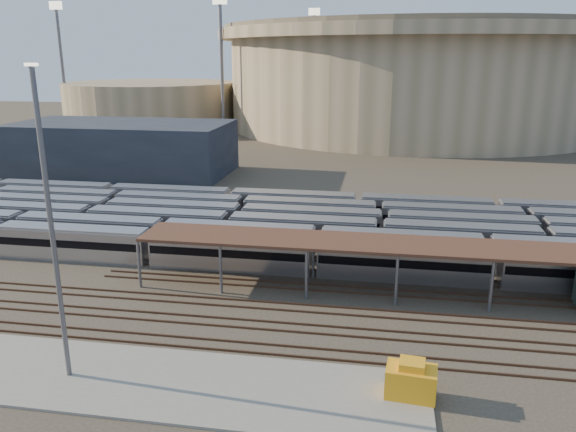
# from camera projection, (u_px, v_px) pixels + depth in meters

# --- Properties ---
(ground) EXTENTS (420.00, 420.00, 0.00)m
(ground) POSITION_uv_depth(u_px,v_px,m) (212.00, 298.00, 55.07)
(ground) COLOR #383026
(ground) RESTS_ON ground
(apron) EXTENTS (50.00, 9.00, 0.20)m
(apron) POSITION_uv_depth(u_px,v_px,m) (88.00, 375.00, 41.64)
(apron) COLOR gray
(apron) RESTS_ON ground
(subway_trains) EXTENTS (130.96, 23.90, 3.60)m
(subway_trains) POSITION_uv_depth(u_px,v_px,m) (235.00, 224.00, 72.48)
(subway_trains) COLOR #A8A7AC
(subway_trains) RESTS_ON ground
(inspection_shed) EXTENTS (60.30, 6.00, 5.30)m
(inspection_shed) POSITION_uv_depth(u_px,v_px,m) (443.00, 249.00, 53.96)
(inspection_shed) COLOR slate
(inspection_shed) RESTS_ON ground
(empty_tracks) EXTENTS (170.00, 9.62, 0.18)m
(empty_tracks) POSITION_uv_depth(u_px,v_px,m) (196.00, 320.00, 50.31)
(empty_tracks) COLOR #4C3323
(empty_tracks) RESTS_ON ground
(stadium) EXTENTS (124.00, 124.00, 32.50)m
(stadium) POSITION_uv_depth(u_px,v_px,m) (415.00, 75.00, 179.06)
(stadium) COLOR tan
(stadium) RESTS_ON ground
(secondary_arena) EXTENTS (56.00, 56.00, 14.00)m
(secondary_arena) POSITION_uv_depth(u_px,v_px,m) (152.00, 104.00, 185.80)
(secondary_arena) COLOR tan
(secondary_arena) RESTS_ON ground
(service_building) EXTENTS (42.00, 20.00, 10.00)m
(service_building) POSITION_uv_depth(u_px,v_px,m) (123.00, 148.00, 111.34)
(service_building) COLOR #1E232D
(service_building) RESTS_ON ground
(floodlight_0) EXTENTS (4.00, 1.00, 38.40)m
(floodlight_0) POSITION_uv_depth(u_px,v_px,m) (222.00, 62.00, 158.26)
(floodlight_0) COLOR slate
(floodlight_0) RESTS_ON ground
(floodlight_1) EXTENTS (4.00, 1.00, 38.40)m
(floodlight_1) POSITION_uv_depth(u_px,v_px,m) (62.00, 61.00, 176.51)
(floodlight_1) COLOR slate
(floodlight_1) RESTS_ON ground
(floodlight_3) EXTENTS (4.00, 1.00, 38.40)m
(floodlight_3) POSITION_uv_depth(u_px,v_px,m) (314.00, 60.00, 202.42)
(floodlight_3) COLOR slate
(floodlight_3) RESTS_ON ground
(yard_light_pole) EXTENTS (0.81, 0.36, 22.30)m
(yard_light_pole) POSITION_uv_depth(u_px,v_px,m) (52.00, 230.00, 38.42)
(yard_light_pole) COLOR slate
(yard_light_pole) RESTS_ON apron
(yellow_equipment) EXTENTS (3.63, 2.48, 2.15)m
(yellow_equipment) POSITION_uv_depth(u_px,v_px,m) (411.00, 382.00, 38.72)
(yellow_equipment) COLOR orange
(yellow_equipment) RESTS_ON apron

